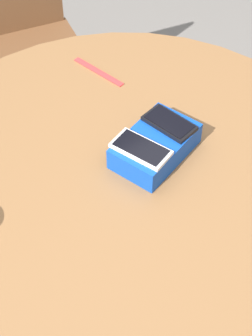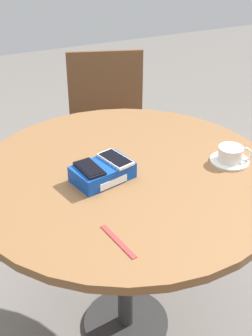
% 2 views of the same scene
% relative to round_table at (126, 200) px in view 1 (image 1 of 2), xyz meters
% --- Properties ---
extents(ground_plane, '(8.00, 8.00, 0.00)m').
position_rel_round_table_xyz_m(ground_plane, '(0.00, 0.00, -0.69)').
color(ground_plane, slate).
extents(round_table, '(1.10, 1.10, 0.79)m').
position_rel_round_table_xyz_m(round_table, '(0.00, 0.00, 0.00)').
color(round_table, '#2D2D2D').
rests_on(round_table, ground_plane).
extents(phone_box, '(0.23, 0.17, 0.06)m').
position_rel_round_table_xyz_m(phone_box, '(-0.09, -0.01, 0.12)').
color(phone_box, '#0F42AD').
rests_on(phone_box, round_table).
extents(phone_black, '(0.08, 0.13, 0.01)m').
position_rel_round_table_xyz_m(phone_black, '(-0.14, -0.02, 0.16)').
color(phone_black, black).
rests_on(phone_black, phone_box).
extents(phone_white, '(0.10, 0.14, 0.01)m').
position_rel_round_table_xyz_m(phone_white, '(-0.04, 0.01, 0.16)').
color(phone_white, silver).
rests_on(phone_white, phone_box).
extents(lanyard_strap, '(0.05, 0.17, 0.00)m').
position_rel_round_table_xyz_m(lanyard_strap, '(-0.17, -0.33, 0.10)').
color(lanyard_strap, red).
rests_on(lanyard_strap, round_table).
extents(chair_far_side, '(0.51, 0.51, 0.85)m').
position_rel_round_table_xyz_m(chair_far_side, '(-0.25, -0.93, -0.23)').
color(chair_far_side, brown).
rests_on(chair_far_side, ground_plane).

